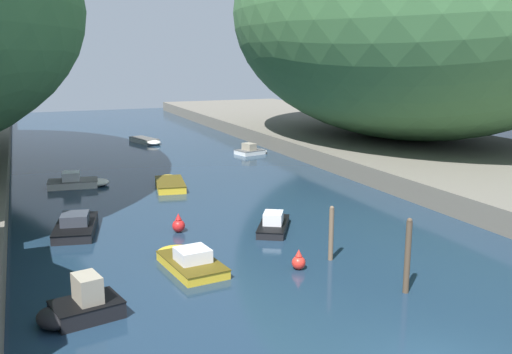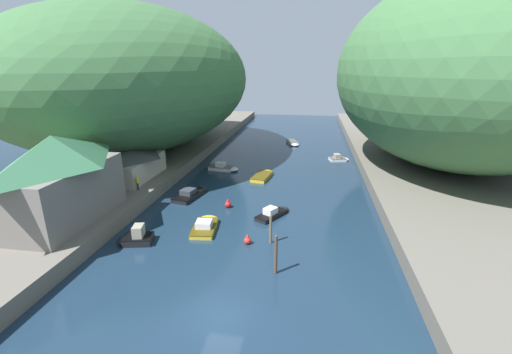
{
  "view_description": "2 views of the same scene",
  "coord_description": "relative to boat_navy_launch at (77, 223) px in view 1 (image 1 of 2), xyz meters",
  "views": [
    {
      "loc": [
        -11.67,
        -13.0,
        9.92
      ],
      "look_at": [
        1.87,
        19.53,
        2.36
      ],
      "focal_mm": 40.0,
      "sensor_mm": 36.0,
      "label": 1
    },
    {
      "loc": [
        5.14,
        -17.37,
        15.4
      ],
      "look_at": [
        -0.96,
        20.16,
        2.95
      ],
      "focal_mm": 24.0,
      "sensor_mm": 36.0,
      "label": 2
    }
  ],
  "objects": [
    {
      "name": "boat_open_rowboat",
      "position": [
        7.71,
        8.88,
        -0.09
      ],
      "size": [
        2.89,
        5.85,
        0.55
      ],
      "rotation": [
        0.0,
        0.0,
        6.12
      ],
      "color": "gold",
      "rests_on": "water_surface"
    },
    {
      "name": "boat_mid_channel",
      "position": [
        19.14,
        19.98,
        -0.02
      ],
      "size": [
        3.61,
        2.73,
        1.13
      ],
      "rotation": [
        0.0,
        0.0,
        4.97
      ],
      "color": "white",
      "rests_on": "water_surface"
    },
    {
      "name": "boat_moored_right",
      "position": [
        -1.08,
        -12.06,
        0.15
      ],
      "size": [
        3.44,
        2.42,
        1.71
      ],
      "rotation": [
        0.0,
        0.0,
        1.78
      ],
      "color": "black",
      "rests_on": "water_surface"
    },
    {
      "name": "right_bank",
      "position": [
        32.87,
        9.7,
        0.4
      ],
      "size": [
        22.0,
        120.0,
        1.51
      ],
      "color": "#666056",
      "rests_on": "ground"
    },
    {
      "name": "water_surface",
      "position": [
        9.07,
        9.7,
        -0.36
      ],
      "size": [
        130.0,
        130.0,
        0.0
      ],
      "primitive_type": "plane",
      "color": "#192D42",
      "rests_on": "ground"
    },
    {
      "name": "channel_buoy_far",
      "position": [
        9.03,
        -10.6,
        0.02
      ],
      "size": [
        0.65,
        0.65,
        0.98
      ],
      "color": "red",
      "rests_on": "water_surface"
    },
    {
      "name": "boat_navy_launch",
      "position": [
        0.0,
        0.0,
        0.0
      ],
      "size": [
        3.21,
        6.17,
        1.15
      ],
      "rotation": [
        0.0,
        0.0,
        6.08
      ],
      "color": "black",
      "rests_on": "water_surface"
    },
    {
      "name": "boat_red_skiff",
      "position": [
        10.67,
        -4.2,
        -0.03
      ],
      "size": [
        3.72,
        4.87,
        1.11
      ],
      "rotation": [
        0.0,
        0.0,
        5.75
      ],
      "color": "black",
      "rests_on": "water_surface"
    },
    {
      "name": "hillside_right",
      "position": [
        33.97,
        15.18,
        13.94
      ],
      "size": [
        32.95,
        46.13,
        25.58
      ],
      "color": "#3D6B3D",
      "rests_on": "right_bank"
    },
    {
      "name": "boat_cabin_cruiser",
      "position": [
        10.7,
        31.24,
        -0.09
      ],
      "size": [
        3.11,
        5.49,
        0.55
      ],
      "rotation": [
        0.0,
        0.0,
        3.44
      ],
      "color": "silver",
      "rests_on": "water_surface"
    },
    {
      "name": "boat_far_right_bank",
      "position": [
        1.23,
        11.35,
        0.01
      ],
      "size": [
        4.74,
        2.49,
        1.19
      ],
      "rotation": [
        0.0,
        0.0,
        4.59
      ],
      "color": "silver",
      "rests_on": "water_surface"
    },
    {
      "name": "boat_small_dinghy",
      "position": [
        4.32,
        -8.19,
        -0.04
      ],
      "size": [
        2.62,
        5.27,
        1.06
      ],
      "rotation": [
        0.0,
        0.0,
        0.11
      ],
      "color": "gold",
      "rests_on": "water_surface"
    },
    {
      "name": "mooring_post_second",
      "position": [
        11.06,
        -10.08,
        1.03
      ],
      "size": [
        0.24,
        0.24,
        2.76
      ],
      "color": "brown",
      "rests_on": "water_surface"
    },
    {
      "name": "mooring_post_nearest",
      "position": [
        12.03,
        -14.78,
        1.3
      ],
      "size": [
        0.26,
        0.26,
        3.31
      ],
      "color": "#4C3D2D",
      "rests_on": "water_surface"
    },
    {
      "name": "channel_buoy_near",
      "position": [
        5.32,
        -2.77,
        0.07
      ],
      "size": [
        0.73,
        0.73,
        1.1
      ],
      "color": "red",
      "rests_on": "water_surface"
    }
  ]
}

